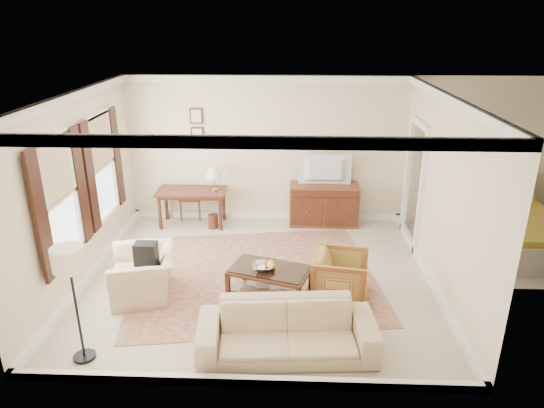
# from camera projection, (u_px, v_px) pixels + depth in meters

# --- Properties ---
(room_shell) EXTENTS (5.51, 5.01, 2.91)m
(room_shell) POSITION_uv_depth(u_px,v_px,m) (257.00, 125.00, 6.91)
(room_shell) COLOR beige
(room_shell) RESTS_ON ground
(annex_bedroom) EXTENTS (3.00, 2.70, 2.90)m
(annex_bedroom) POSITION_uv_depth(u_px,v_px,m) (515.00, 233.00, 8.58)
(annex_bedroom) COLOR beige
(annex_bedroom) RESTS_ON ground
(window_front) EXTENTS (0.12, 1.56, 1.80)m
(window_front) POSITION_uv_depth(u_px,v_px,m) (60.00, 200.00, 6.69)
(window_front) COLOR #CCB284
(window_front) RESTS_ON room_shell
(window_rear) EXTENTS (0.12, 1.56, 1.80)m
(window_rear) POSITION_uv_depth(u_px,v_px,m) (102.00, 167.00, 8.18)
(window_rear) COLOR #CCB284
(window_rear) RESTS_ON room_shell
(doorway) EXTENTS (0.10, 1.12, 2.25)m
(doorway) POSITION_uv_depth(u_px,v_px,m) (414.00, 186.00, 8.71)
(doorway) COLOR white
(doorway) RESTS_ON room_shell
(rug) EXTENTS (4.23, 3.77, 0.01)m
(rug) POSITION_uv_depth(u_px,v_px,m) (254.00, 275.00, 7.84)
(rug) COLOR brown
(rug) RESTS_ON room_shell
(writing_desk) EXTENTS (1.34, 0.67, 0.73)m
(writing_desk) POSITION_uv_depth(u_px,v_px,m) (192.00, 195.00, 9.55)
(writing_desk) COLOR #522617
(writing_desk) RESTS_ON room_shell
(desk_chair) EXTENTS (0.47, 0.47, 1.05)m
(desk_chair) POSITION_uv_depth(u_px,v_px,m) (191.00, 194.00, 9.92)
(desk_chair) COLOR brown
(desk_chair) RESTS_ON room_shell
(desk_lamp) EXTENTS (0.32, 0.32, 0.50)m
(desk_lamp) POSITION_uv_depth(u_px,v_px,m) (214.00, 178.00, 9.41)
(desk_lamp) COLOR silver
(desk_lamp) RESTS_ON writing_desk
(framed_prints) EXTENTS (0.25, 0.04, 0.68)m
(framed_prints) POSITION_uv_depth(u_px,v_px,m) (197.00, 125.00, 9.45)
(framed_prints) COLOR #522617
(framed_prints) RESTS_ON room_shell
(sideboard) EXTENTS (1.35, 0.52, 0.83)m
(sideboard) POSITION_uv_depth(u_px,v_px,m) (324.00, 204.00, 9.67)
(sideboard) COLOR brown
(sideboard) RESTS_ON room_shell
(tv) EXTENTS (0.99, 0.57, 0.13)m
(tv) POSITION_uv_depth(u_px,v_px,m) (326.00, 161.00, 9.32)
(tv) COLOR black
(tv) RESTS_ON sideboard
(coffee_table) EXTENTS (1.30, 0.99, 0.49)m
(coffee_table) POSITION_uv_depth(u_px,v_px,m) (270.00, 275.00, 7.12)
(coffee_table) COLOR #522617
(coffee_table) RESTS_ON room_shell
(fruit_bowl) EXTENTS (0.42, 0.42, 0.10)m
(fruit_bowl) POSITION_uv_depth(u_px,v_px,m) (263.00, 266.00, 7.03)
(fruit_bowl) COLOR silver
(fruit_bowl) RESTS_ON coffee_table
(book_a) EXTENTS (0.28, 0.05, 0.38)m
(book_a) POSITION_uv_depth(u_px,v_px,m) (256.00, 282.00, 7.30)
(book_a) COLOR brown
(book_a) RESTS_ON coffee_table
(book_b) EXTENTS (0.19, 0.24, 0.38)m
(book_b) POSITION_uv_depth(u_px,v_px,m) (277.00, 291.00, 7.05)
(book_b) COLOR brown
(book_b) RESTS_ON coffee_table
(striped_armchair) EXTENTS (0.84, 0.88, 0.79)m
(striped_armchair) POSITION_uv_depth(u_px,v_px,m) (341.00, 274.00, 7.10)
(striped_armchair) COLOR brown
(striped_armchair) RESTS_ON room_shell
(club_armchair) EXTENTS (0.90, 1.17, 0.91)m
(club_armchair) POSITION_uv_depth(u_px,v_px,m) (143.00, 267.00, 7.17)
(club_armchair) COLOR #CFAD8C
(club_armchair) RESTS_ON room_shell
(backpack) EXTENTS (0.25, 0.34, 0.40)m
(backpack) POSITION_uv_depth(u_px,v_px,m) (146.00, 253.00, 7.06)
(backpack) COLOR black
(backpack) RESTS_ON club_armchair
(sofa) EXTENTS (2.22, 0.80, 0.85)m
(sofa) POSITION_uv_depth(u_px,v_px,m) (287.00, 323.00, 5.90)
(sofa) COLOR #CFAD8C
(sofa) RESTS_ON room_shell
(floor_lamp) EXTENTS (0.37, 0.37, 1.51)m
(floor_lamp) POSITION_uv_depth(u_px,v_px,m) (69.00, 267.00, 5.50)
(floor_lamp) COLOR black
(floor_lamp) RESTS_ON room_shell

